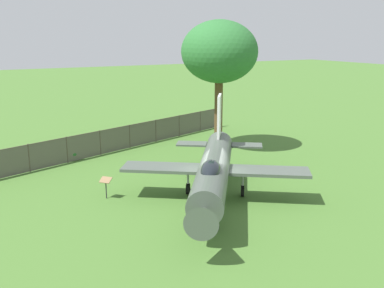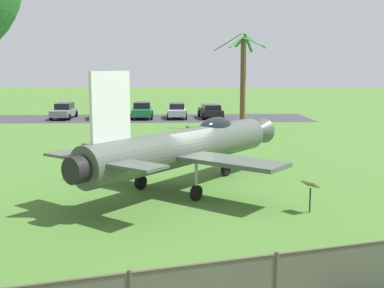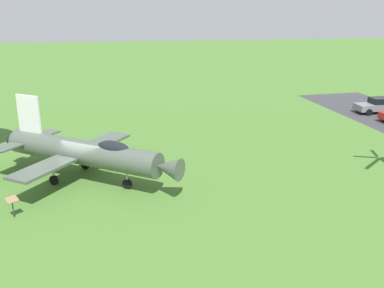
% 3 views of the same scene
% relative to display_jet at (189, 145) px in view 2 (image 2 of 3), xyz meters
% --- Properties ---
extents(ground_plane, '(200.00, 200.00, 0.00)m').
position_rel_display_jet_xyz_m(ground_plane, '(0.20, 0.29, -1.85)').
color(ground_plane, '#47722D').
extents(parking_strip, '(34.36, 10.62, 0.00)m').
position_rel_display_jet_xyz_m(parking_strip, '(6.20, -28.09, -1.84)').
color(parking_strip, '#38383D').
rests_on(parking_strip, ground_plane).
extents(display_jet, '(9.47, 11.61, 5.00)m').
position_rel_display_jet_xyz_m(display_jet, '(0.00, 0.00, 0.00)').
color(display_jet, '#4C564C').
rests_on(display_jet, ground_plane).
extents(palm_tree, '(4.23, 4.36, 7.75)m').
position_rel_display_jet_xyz_m(palm_tree, '(-3.55, -20.33, 2.19)').
color(palm_tree, brown).
rests_on(palm_tree, ground_plane).
extents(info_plaque, '(0.69, 0.71, 1.14)m').
position_rel_display_jet_xyz_m(info_plaque, '(-4.47, 3.48, -0.99)').
color(info_plaque, '#333333').
rests_on(info_plaque, ground_plane).
extents(parked_car_black, '(2.66, 4.69, 1.38)m').
position_rel_display_jet_xyz_m(parked_car_black, '(-0.95, -28.56, -1.12)').
color(parked_car_black, black).
rests_on(parked_car_black, ground_plane).
extents(parked_car_silver, '(2.15, 4.54, 1.47)m').
position_rel_display_jet_xyz_m(parked_car_silver, '(2.40, -28.48, -1.09)').
color(parked_car_silver, '#B2B5BA').
rests_on(parked_car_silver, ground_plane).
extents(parked_car_green, '(2.48, 4.84, 1.58)m').
position_rel_display_jet_xyz_m(parked_car_green, '(5.86, -28.22, -1.04)').
color(parked_car_green, '#1E6B3D').
rests_on(parked_car_green, ground_plane).
extents(parked_car_red, '(2.44, 4.44, 1.53)m').
position_rel_display_jet_xyz_m(parked_car_red, '(9.84, -27.90, -1.06)').
color(parked_car_red, red).
rests_on(parked_car_red, ground_plane).
extents(parked_car_gray, '(2.13, 4.80, 1.53)m').
position_rel_display_jet_xyz_m(parked_car_gray, '(13.49, -27.63, -1.06)').
color(parked_car_gray, slate).
rests_on(parked_car_gray, ground_plane).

